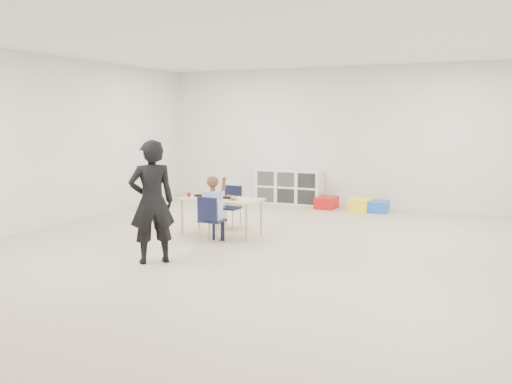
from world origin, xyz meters
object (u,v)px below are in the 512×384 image
at_px(table, 221,216).
at_px(adult, 152,202).
at_px(child, 212,206).
at_px(chair_near, 212,219).
at_px(cubby_shelf, 289,187).

xyz_separation_m(table, adult, (-0.02, -1.78, 0.48)).
bearing_deg(child, adult, -95.50).
height_order(table, child, child).
bearing_deg(chair_near, child, 1.74).
xyz_separation_m(cubby_shelf, adult, (0.10, -5.06, 0.42)).
relative_size(child, cubby_shelf, 0.76).
relative_size(child, adult, 0.70).
bearing_deg(table, chair_near, -74.15).
xyz_separation_m(table, chair_near, (0.13, -0.53, 0.05)).
relative_size(chair_near, adult, 0.44).
distance_m(table, child, 0.60).
relative_size(cubby_shelf, adult, 0.91).
bearing_deg(table, child, -74.15).
height_order(child, adult, adult).
xyz_separation_m(child, cubby_shelf, (-0.26, 3.81, -0.18)).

